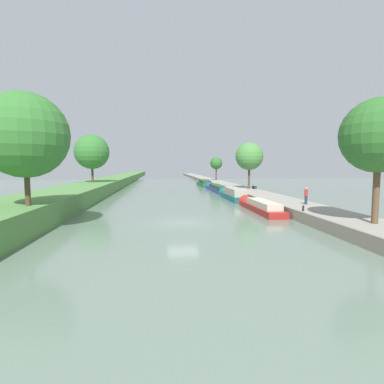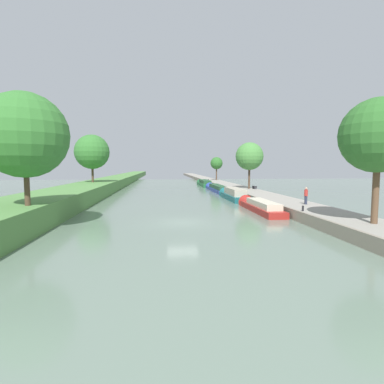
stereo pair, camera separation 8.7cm
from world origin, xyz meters
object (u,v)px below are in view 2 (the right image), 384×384
(mooring_bollard_near, at_px, (303,208))
(mooring_bollard_far, at_px, (208,180))
(narrowboat_red, at_px, (259,206))
(narrowboat_teal, at_px, (233,195))
(narrowboat_blue, at_px, (217,188))
(park_bench, at_px, (254,187))
(person_walking, at_px, (306,195))
(narrowboat_green, at_px, (204,183))

(mooring_bollard_near, distance_m, mooring_bollard_far, 51.12)
(narrowboat_red, xyz_separation_m, narrowboat_teal, (-0.13, 10.91, 0.17))
(narrowboat_blue, relative_size, mooring_bollard_far, 35.94)
(narrowboat_red, bearing_deg, narrowboat_blue, 89.95)
(narrowboat_blue, bearing_deg, park_bench, -50.51)
(narrowboat_red, bearing_deg, narrowboat_teal, 90.69)
(narrowboat_teal, relative_size, person_walking, 6.15)
(narrowboat_green, distance_m, mooring_bollard_near, 45.24)
(narrowboat_teal, height_order, narrowboat_green, narrowboat_teal)
(narrowboat_green, bearing_deg, park_bench, -75.68)
(narrowboat_blue, height_order, mooring_bollard_near, mooring_bollard_near)
(narrowboat_red, xyz_separation_m, person_walking, (4.00, -2.01, 1.26))
(narrowboat_teal, xyz_separation_m, mooring_bollard_far, (1.84, 34.03, 0.44))
(mooring_bollard_far, bearing_deg, person_walking, -87.20)
(narrowboat_red, height_order, narrowboat_green, narrowboat_green)
(narrowboat_teal, xyz_separation_m, mooring_bollard_near, (1.84, -17.08, 0.44))
(narrowboat_red, distance_m, narrowboat_teal, 10.91)
(narrowboat_green, relative_size, person_walking, 7.76)
(person_walking, distance_m, park_bench, 20.08)
(narrowboat_teal, bearing_deg, park_bench, 53.49)
(narrowboat_red, xyz_separation_m, mooring_bollard_far, (1.71, 44.94, 0.61))
(narrowboat_green, height_order, mooring_bollard_near, narrowboat_green)
(narrowboat_teal, distance_m, narrowboat_green, 28.11)
(narrowboat_red, distance_m, person_walking, 4.65)
(mooring_bollard_near, bearing_deg, narrowboat_blue, 93.17)
(narrowboat_red, height_order, person_walking, person_walking)
(narrowboat_teal, relative_size, mooring_bollard_far, 22.69)
(person_walking, bearing_deg, mooring_bollard_far, 92.80)
(narrowboat_red, height_order, narrowboat_teal, narrowboat_teal)
(narrowboat_red, relative_size, narrowboat_blue, 0.64)
(narrowboat_blue, bearing_deg, mooring_bollard_far, 85.34)
(park_bench, bearing_deg, person_walking, -93.26)
(mooring_bollard_near, bearing_deg, park_bench, 81.91)
(narrowboat_green, bearing_deg, person_walking, -84.14)
(narrowboat_blue, xyz_separation_m, park_bench, (5.13, -6.22, 0.71))
(narrowboat_teal, bearing_deg, mooring_bollard_far, 86.91)
(mooring_bollard_near, distance_m, park_bench, 24.46)
(mooring_bollard_far, relative_size, park_bench, 0.30)
(narrowboat_red, bearing_deg, mooring_bollard_near, -74.57)
(mooring_bollard_far, xyz_separation_m, park_bench, (3.44, -26.90, 0.12))
(park_bench, bearing_deg, narrowboat_red, -105.92)
(narrowboat_teal, height_order, narrowboat_blue, narrowboat_teal)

